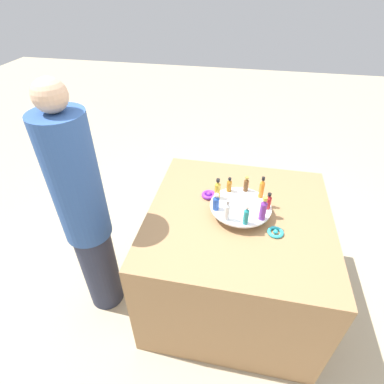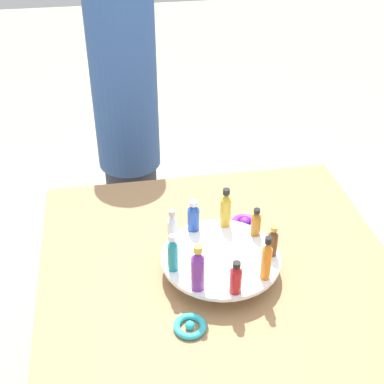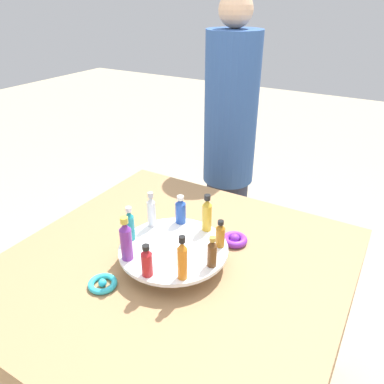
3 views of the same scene
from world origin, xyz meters
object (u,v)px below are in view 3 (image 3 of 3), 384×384
object	(u,v)px
bottle_red	(147,261)
person_figure	(229,156)
bottle_amber	(220,235)
bottle_brown	(212,253)
bottle_blue	(181,210)
display_stand	(174,253)
bottle_clear	(151,211)
bottle_teal	(130,225)
bottle_gold	(207,214)
bottle_purple	(126,240)
bottle_orange	(182,259)
ribbon_bow_teal	(103,284)
ribbon_bow_purple	(235,239)

from	to	relation	value
bottle_red	person_figure	distance (m)	1.06
bottle_amber	bottle_brown	bearing A→B (deg)	12.90
bottle_blue	bottle_amber	bearing A→B (deg)	72.90
bottle_amber	bottle_blue	size ratio (longest dim) A/B	0.90
display_stand	bottle_clear	bearing A→B (deg)	-117.10
display_stand	bottle_brown	world-z (taller)	bottle_brown
bottle_teal	person_figure	world-z (taller)	person_figure
bottle_amber	bottle_clear	xyz separation A→B (m)	(0.01, -0.26, 0.02)
bottle_gold	bottle_purple	world-z (taller)	bottle_purple
bottle_clear	person_figure	bearing A→B (deg)	-174.10
bottle_amber	bottle_orange	size ratio (longest dim) A/B	0.67
bottle_brown	bottle_purple	bearing A→B (deg)	-67.10
bottle_blue	bottle_teal	world-z (taller)	bottle_teal
bottle_gold	ribbon_bow_teal	world-z (taller)	bottle_gold
ribbon_bow_purple	bottle_purple	bearing A→B (deg)	-33.79
bottle_teal	bottle_red	bearing A→B (deg)	52.90
bottle_brown	bottle_red	size ratio (longest dim) A/B	0.98
bottle_amber	bottle_teal	size ratio (longest dim) A/B	0.78
bottle_orange	ribbon_bow_teal	bearing A→B (deg)	-67.68
bottle_orange	bottle_gold	bearing A→B (deg)	-167.10
bottle_gold	bottle_clear	distance (m)	0.19
bottle_orange	person_figure	xyz separation A→B (m)	(-0.99, -0.32, -0.11)
bottle_brown	bottle_red	bearing A→B (deg)	-47.10
ribbon_bow_purple	ribbon_bow_teal	bearing A→B (deg)	-31.73
bottle_red	bottle_orange	size ratio (longest dim) A/B	0.73
bottle_teal	bottle_blue	bearing A→B (deg)	152.90
ribbon_bow_teal	bottle_blue	bearing A→B (deg)	168.84
bottle_brown	ribbon_bow_teal	bearing A→B (deg)	-56.05
bottle_brown	bottle_amber	size ratio (longest dim) A/B	1.07
person_figure	bottle_teal	bearing A→B (deg)	-9.49
bottle_clear	bottle_red	xyz separation A→B (m)	(0.22, 0.14, -0.01)
bottle_teal	display_stand	bearing A→B (deg)	102.90
bottle_blue	bottle_purple	xyz separation A→B (m)	(0.26, -0.03, 0.02)
ribbon_bow_purple	bottle_amber	bearing A→B (deg)	0.07
bottle_clear	bottle_amber	bearing A→B (deg)	92.90
bottle_brown	ribbon_bow_purple	world-z (taller)	bottle_brown
bottle_amber	bottle_teal	distance (m)	0.30
bottle_gold	bottle_clear	bearing A→B (deg)	-67.10
bottle_amber	ribbon_bow_teal	xyz separation A→B (m)	(0.29, -0.25, -0.10)
bottle_blue	bottle_orange	xyz separation A→B (m)	(0.25, 0.16, 0.02)
bottle_gold	bottle_purple	distance (m)	0.30
display_stand	person_figure	distance (m)	0.91
display_stand	bottle_red	size ratio (longest dim) A/B	3.42
bottle_teal	bottle_brown	bearing A→B (deg)	92.90
bottle_brown	bottle_clear	world-z (taller)	bottle_clear
bottle_orange	ribbon_bow_purple	distance (m)	0.34
bottle_gold	bottle_purple	xyz separation A→B (m)	(0.26, -0.14, 0.01)
person_figure	bottle_red	bearing A→B (deg)	-1.57
bottle_brown	bottle_clear	bearing A→B (deg)	-107.10
bottle_clear	ribbon_bow_teal	bearing A→B (deg)	1.63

